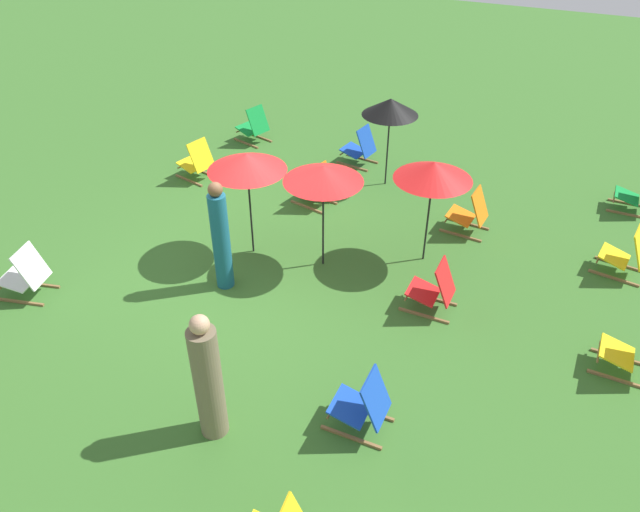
# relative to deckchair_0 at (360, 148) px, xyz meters

# --- Properties ---
(ground_plane) EXTENTS (40.00, 40.00, 0.00)m
(ground_plane) POSITION_rel_deckchair_0_xyz_m (4.09, -0.27, -0.37)
(ground_plane) COLOR #386B28
(deckchair_0) EXTENTS (0.59, 0.83, 0.83)m
(deckchair_0) POSITION_rel_deckchair_0_xyz_m (0.00, 0.00, 0.00)
(deckchair_0) COLOR olive
(deckchair_0) RESTS_ON ground
(deckchair_1) EXTENTS (0.67, 0.86, 0.83)m
(deckchair_1) POSITION_rel_deckchair_0_xyz_m (-0.07, -2.58, 0.00)
(deckchair_1) COLOR olive
(deckchair_1) RESTS_ON ground
(deckchair_2) EXTENTS (0.49, 0.77, 0.83)m
(deckchair_2) POSITION_rel_deckchair_0_xyz_m (-0.29, 5.32, 0.00)
(deckchair_2) COLOR olive
(deckchair_2) RESTS_ON ground
(deckchair_3) EXTENTS (0.64, 0.85, 0.83)m
(deckchair_3) POSITION_rel_deckchair_0_xyz_m (6.17, -2.94, 0.00)
(deckchair_3) COLOR olive
(deckchair_3) RESTS_ON ground
(deckchair_4) EXTENTS (0.49, 0.77, 0.83)m
(deckchair_4) POSITION_rel_deckchair_0_xyz_m (4.00, 2.69, 0.00)
(deckchair_4) COLOR olive
(deckchair_4) RESTS_ON ground
(deckchair_5) EXTENTS (0.54, 0.80, 0.83)m
(deckchair_5) POSITION_rel_deckchair_0_xyz_m (1.68, 2.69, 0.00)
(deckchair_5) COLOR olive
(deckchair_5) RESTS_ON ground
(deckchair_7) EXTENTS (0.64, 0.85, 0.83)m
(deckchair_7) POSITION_rel_deckchair_0_xyz_m (1.94, -2.74, 0.00)
(deckchair_7) COLOR olive
(deckchair_7) RESTS_ON ground
(deckchair_9) EXTENTS (0.48, 0.76, 0.83)m
(deckchair_9) POSITION_rel_deckchair_0_xyz_m (6.43, 2.53, 0.00)
(deckchair_9) COLOR olive
(deckchair_9) RESTS_ON ground
(deckchair_10) EXTENTS (0.59, 0.83, 0.83)m
(deckchair_10) POSITION_rel_deckchair_0_xyz_m (1.91, 5.19, 0.00)
(deckchair_10) COLOR olive
(deckchair_10) RESTS_ON ground
(deckchair_12) EXTENTS (0.63, 0.85, 0.83)m
(deckchair_12) POSITION_rel_deckchair_0_xyz_m (1.91, -0.13, 0.00)
(deckchair_12) COLOR olive
(deckchair_12) RESTS_ON ground
(deckchair_13) EXTENTS (0.50, 0.78, 0.83)m
(deckchair_13) POSITION_rel_deckchair_0_xyz_m (4.19, 5.33, 0.00)
(deckchair_13) COLOR olive
(deckchair_13) RESTS_ON ground
(umbrella_0) EXTENTS (1.22, 1.22, 1.76)m
(umbrella_0) POSITION_rel_deckchair_0_xyz_m (3.61, 0.77, 1.26)
(umbrella_0) COLOR black
(umbrella_0) RESTS_ON ground
(umbrella_1) EXTENTS (1.06, 1.06, 1.76)m
(umbrella_1) POSITION_rel_deckchair_0_xyz_m (0.61, 0.79, 1.23)
(umbrella_1) COLOR black
(umbrella_1) RESTS_ON ground
(umbrella_2) EXTENTS (1.20, 1.20, 1.76)m
(umbrella_2) POSITION_rel_deckchair_0_xyz_m (2.81, 2.22, 1.24)
(umbrella_2) COLOR black
(umbrella_2) RESTS_ON ground
(umbrella_3) EXTENTS (1.23, 1.23, 1.79)m
(umbrella_3) POSITION_rel_deckchair_0_xyz_m (3.77, -0.44, 1.28)
(umbrella_3) COLOR black
(umbrella_3) RESTS_ON ground
(person_0) EXTENTS (0.37, 0.37, 1.78)m
(person_0) POSITION_rel_deckchair_0_xyz_m (4.74, -0.38, 0.49)
(person_0) COLOR #195972
(person_0) RESTS_ON ground
(person_1) EXTENTS (0.35, 0.35, 1.74)m
(person_1) POSITION_rel_deckchair_0_xyz_m (7.18, 0.97, 0.45)
(person_1) COLOR #72664C
(person_1) RESTS_ON ground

